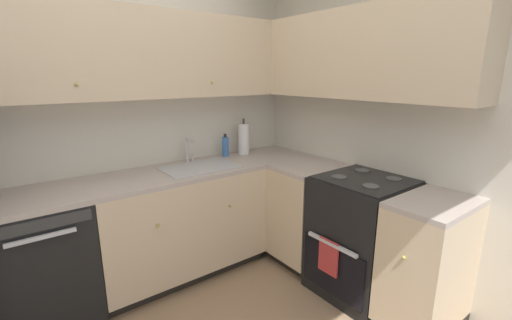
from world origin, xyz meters
TOP-DOWN VIEW (x-y plane):
  - wall_back at (0.00, 1.49)m, footprint 3.54×0.05m
  - wall_right at (1.74, 0.00)m, footprint 0.05×3.03m
  - dishwasher at (-0.55, 1.16)m, footprint 0.60×0.63m
  - lower_cabinets_back at (0.44, 1.17)m, footprint 1.37×0.62m
  - countertop_back at (0.43, 1.16)m, footprint 2.57×0.60m
  - lower_cabinets_right at (1.42, 0.14)m, footprint 0.62×1.49m
  - countertop_right at (1.42, 0.14)m, footprint 0.60×1.49m
  - oven_range at (1.44, 0.09)m, footprint 0.68×0.62m
  - upper_cabinets_back at (0.27, 1.30)m, footprint 2.25×0.34m
  - upper_cabinets_right at (1.56, 0.44)m, footprint 0.32×2.04m
  - sink at (0.63, 1.13)m, footprint 0.61×0.40m
  - faucet at (0.63, 1.34)m, footprint 0.07×0.16m
  - soap_bottle at (1.01, 1.34)m, footprint 0.06×0.06m
  - paper_towel_roll at (1.21, 1.32)m, footprint 0.11×0.11m

SIDE VIEW (x-z plane):
  - dishwasher at x=-0.55m, z-range 0.00..0.88m
  - lower_cabinets_right at x=1.42m, z-range 0.00..0.88m
  - lower_cabinets_back at x=0.44m, z-range 0.00..0.88m
  - oven_range at x=1.44m, z-range -0.07..1.00m
  - sink at x=0.63m, z-range 0.82..0.92m
  - countertop_right at x=1.42m, z-range 0.88..0.91m
  - countertop_back at x=0.43m, z-range 0.88..0.91m
  - soap_bottle at x=1.01m, z-range 0.90..1.12m
  - faucet at x=0.63m, z-range 0.93..1.15m
  - paper_towel_roll at x=1.21m, z-range 0.88..1.24m
  - wall_back at x=0.00m, z-range 0.00..2.65m
  - wall_right at x=1.74m, z-range 0.00..2.65m
  - upper_cabinets_back at x=0.27m, z-range 1.49..2.13m
  - upper_cabinets_right at x=1.56m, z-range 1.49..2.13m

